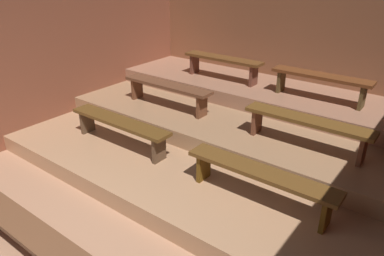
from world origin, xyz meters
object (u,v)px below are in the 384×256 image
object	(u,v)px
bench_floor_center	(38,241)
bench_middle_left	(167,88)
bench_upper_right	(321,80)
bench_lower_right	(260,176)
bench_upper_left	(223,62)
bench_lower_left	(119,125)
bench_middle_right	(307,124)

from	to	relation	value
bench_floor_center	bench_middle_left	bearing A→B (deg)	108.83
bench_middle_left	bench_upper_right	bearing A→B (deg)	30.17
bench_lower_right	bench_upper_left	distance (m)	3.05
bench_lower_right	bench_upper_right	distance (m)	2.33
bench_upper_right	bench_floor_center	bearing A→B (deg)	-103.75
bench_upper_left	bench_upper_right	size ratio (longest dim) A/B	1.00
bench_upper_right	bench_lower_left	bearing A→B (deg)	-130.92
bench_floor_center	bench_lower_left	bearing A→B (deg)	116.97
bench_middle_left	bench_upper_right	xyz separation A→B (m)	(2.03, 1.18, 0.23)
bench_lower_left	bench_middle_right	distance (m)	2.52
bench_floor_center	bench_middle_right	xyz separation A→B (m)	(1.30, 2.97, 0.47)
bench_lower_left	bench_middle_left	size ratio (longest dim) A/B	1.06
bench_floor_center	bench_lower_right	distance (m)	2.26
bench_floor_center	bench_lower_left	world-z (taller)	bench_lower_left
bench_middle_right	bench_upper_right	xyz separation A→B (m)	(-0.28, 1.18, 0.23)
bench_lower_left	bench_middle_left	world-z (taller)	bench_middle_left
bench_lower_right	bench_middle_left	world-z (taller)	bench_middle_left
bench_upper_left	bench_lower_right	bearing A→B (deg)	-49.08
bench_upper_left	bench_lower_left	bearing A→B (deg)	-95.62
bench_lower_right	bench_middle_right	distance (m)	1.12
bench_lower_left	bench_lower_right	world-z (taller)	same
bench_lower_left	bench_lower_right	size ratio (longest dim) A/B	1.00
bench_lower_right	bench_middle_right	bearing A→B (deg)	86.95
bench_lower_left	bench_upper_right	bearing A→B (deg)	49.08
bench_floor_center	bench_middle_left	world-z (taller)	bench_middle_left
bench_upper_left	bench_upper_right	bearing A→B (deg)	0.00
bench_lower_left	bench_floor_center	bearing A→B (deg)	-63.03
bench_lower_left	bench_upper_right	world-z (taller)	bench_upper_right
bench_floor_center	bench_lower_right	world-z (taller)	bench_lower_right
bench_floor_center	bench_middle_right	world-z (taller)	bench_middle_right
bench_floor_center	bench_upper_right	world-z (taller)	bench_upper_right
bench_middle_left	bench_upper_left	bearing A→B (deg)	76.56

